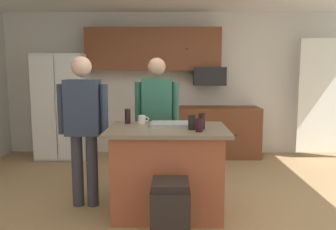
{
  "coord_description": "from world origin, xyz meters",
  "views": [
    {
      "loc": [
        -0.04,
        -3.55,
        1.57
      ],
      "look_at": [
        -0.1,
        0.31,
        1.05
      ],
      "focal_mm": 36.12,
      "sensor_mm": 36.0,
      "label": 1
    }
  ],
  "objects_px": {
    "person_guest_by_door": "(157,114)",
    "glass_dark_ale": "(199,125)",
    "tumbler_amber": "(202,121)",
    "glass_short_whisky": "(192,122)",
    "serving_tray": "(171,124)",
    "glass_stout_tall": "(128,116)",
    "microwave_over_range": "(209,76)",
    "refrigerator": "(63,106)",
    "trash_bin": "(170,214)",
    "mug_blue_stoneware": "(142,119)",
    "kitchen_island": "(168,170)",
    "person_host_foreground": "(83,121)"
  },
  "relations": [
    {
      "from": "kitchen_island",
      "to": "tumbler_amber",
      "type": "bearing_deg",
      "value": -12.22
    },
    {
      "from": "kitchen_island",
      "to": "trash_bin",
      "type": "relative_size",
      "value": 2.09
    },
    {
      "from": "kitchen_island",
      "to": "person_host_foreground",
      "type": "distance_m",
      "value": 1.1
    },
    {
      "from": "glass_short_whisky",
      "to": "trash_bin",
      "type": "height_order",
      "value": "glass_short_whisky"
    },
    {
      "from": "person_host_foreground",
      "to": "tumbler_amber",
      "type": "height_order",
      "value": "person_host_foreground"
    },
    {
      "from": "serving_tray",
      "to": "trash_bin",
      "type": "xyz_separation_m",
      "value": [
        -0.0,
        -0.82,
        -0.67
      ]
    },
    {
      "from": "glass_dark_ale",
      "to": "microwave_over_range",
      "type": "bearing_deg",
      "value": 82.04
    },
    {
      "from": "refrigerator",
      "to": "trash_bin",
      "type": "bearing_deg",
      "value": -57.97
    },
    {
      "from": "person_host_foreground",
      "to": "trash_bin",
      "type": "height_order",
      "value": "person_host_foreground"
    },
    {
      "from": "person_guest_by_door",
      "to": "glass_dark_ale",
      "type": "height_order",
      "value": "person_guest_by_door"
    },
    {
      "from": "microwave_over_range",
      "to": "refrigerator",
      "type": "bearing_deg",
      "value": -177.4
    },
    {
      "from": "refrigerator",
      "to": "glass_dark_ale",
      "type": "distance_m",
      "value": 3.43
    },
    {
      "from": "microwave_over_range",
      "to": "person_guest_by_door",
      "type": "bearing_deg",
      "value": -116.39
    },
    {
      "from": "glass_stout_tall",
      "to": "glass_dark_ale",
      "type": "xyz_separation_m",
      "value": [
        0.78,
        -0.51,
        -0.02
      ]
    },
    {
      "from": "person_host_foreground",
      "to": "serving_tray",
      "type": "xyz_separation_m",
      "value": [
        1.0,
        -0.1,
        -0.02
      ]
    },
    {
      "from": "glass_short_whisky",
      "to": "serving_tray",
      "type": "distance_m",
      "value": 0.3
    },
    {
      "from": "refrigerator",
      "to": "kitchen_island",
      "type": "xyz_separation_m",
      "value": [
        1.9,
        -2.38,
        -0.43
      ]
    },
    {
      "from": "tumbler_amber",
      "to": "glass_short_whisky",
      "type": "height_order",
      "value": "tumbler_amber"
    },
    {
      "from": "trash_bin",
      "to": "kitchen_island",
      "type": "bearing_deg",
      "value": 92.91
    },
    {
      "from": "refrigerator",
      "to": "mug_blue_stoneware",
      "type": "relative_size",
      "value": 14.41
    },
    {
      "from": "tumbler_amber",
      "to": "glass_short_whisky",
      "type": "bearing_deg",
      "value": -161.9
    },
    {
      "from": "glass_dark_ale",
      "to": "serving_tray",
      "type": "bearing_deg",
      "value": 130.24
    },
    {
      "from": "glass_stout_tall",
      "to": "trash_bin",
      "type": "distance_m",
      "value": 1.33
    },
    {
      "from": "person_host_foreground",
      "to": "glass_short_whisky",
      "type": "relative_size",
      "value": 11.34
    },
    {
      "from": "microwave_over_range",
      "to": "kitchen_island",
      "type": "distance_m",
      "value": 2.77
    },
    {
      "from": "microwave_over_range",
      "to": "glass_short_whisky",
      "type": "distance_m",
      "value": 2.68
    },
    {
      "from": "person_guest_by_door",
      "to": "trash_bin",
      "type": "bearing_deg",
      "value": -3.84
    },
    {
      "from": "person_guest_by_door",
      "to": "glass_dark_ale",
      "type": "distance_m",
      "value": 1.12
    },
    {
      "from": "tumbler_amber",
      "to": "serving_tray",
      "type": "xyz_separation_m",
      "value": [
        -0.32,
        0.17,
        -0.06
      ]
    },
    {
      "from": "serving_tray",
      "to": "trash_bin",
      "type": "height_order",
      "value": "serving_tray"
    },
    {
      "from": "microwave_over_range",
      "to": "trash_bin",
      "type": "xyz_separation_m",
      "value": [
        -0.66,
        -3.21,
        -1.15
      ]
    },
    {
      "from": "glass_stout_tall",
      "to": "mug_blue_stoneware",
      "type": "bearing_deg",
      "value": 5.77
    },
    {
      "from": "mug_blue_stoneware",
      "to": "tumbler_amber",
      "type": "xyz_separation_m",
      "value": [
        0.66,
        -0.37,
        0.04
      ]
    },
    {
      "from": "refrigerator",
      "to": "kitchen_island",
      "type": "height_order",
      "value": "refrigerator"
    },
    {
      "from": "kitchen_island",
      "to": "glass_dark_ale",
      "type": "relative_size",
      "value": 9.47
    },
    {
      "from": "trash_bin",
      "to": "glass_stout_tall",
      "type": "bearing_deg",
      "value": 116.72
    },
    {
      "from": "trash_bin",
      "to": "mug_blue_stoneware",
      "type": "bearing_deg",
      "value": 108.46
    },
    {
      "from": "glass_dark_ale",
      "to": "glass_short_whisky",
      "type": "bearing_deg",
      "value": 118.85
    },
    {
      "from": "trash_bin",
      "to": "glass_short_whisky",
      "type": "bearing_deg",
      "value": 70.51
    },
    {
      "from": "mug_blue_stoneware",
      "to": "serving_tray",
      "type": "bearing_deg",
      "value": -29.55
    },
    {
      "from": "kitchen_island",
      "to": "mug_blue_stoneware",
      "type": "relative_size",
      "value": 9.99
    },
    {
      "from": "tumbler_amber",
      "to": "trash_bin",
      "type": "distance_m",
      "value": 1.03
    },
    {
      "from": "refrigerator",
      "to": "kitchen_island",
      "type": "relative_size",
      "value": 1.44
    },
    {
      "from": "person_guest_by_door",
      "to": "glass_stout_tall",
      "type": "height_order",
      "value": "person_guest_by_door"
    },
    {
      "from": "person_host_foreground",
      "to": "glass_short_whisky",
      "type": "bearing_deg",
      "value": -2.77
    },
    {
      "from": "person_guest_by_door",
      "to": "glass_short_whisky",
      "type": "bearing_deg",
      "value": 13.3
    },
    {
      "from": "refrigerator",
      "to": "tumbler_amber",
      "type": "xyz_separation_m",
      "value": [
        2.26,
        -2.45,
        0.12
      ]
    },
    {
      "from": "microwave_over_range",
      "to": "serving_tray",
      "type": "xyz_separation_m",
      "value": [
        -0.66,
        -2.4,
        -0.48
      ]
    },
    {
      "from": "refrigerator",
      "to": "glass_dark_ale",
      "type": "relative_size",
      "value": 13.66
    },
    {
      "from": "mug_blue_stoneware",
      "to": "trash_bin",
      "type": "xyz_separation_m",
      "value": [
        0.34,
        -1.01,
        -0.7
      ]
    }
  ]
}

